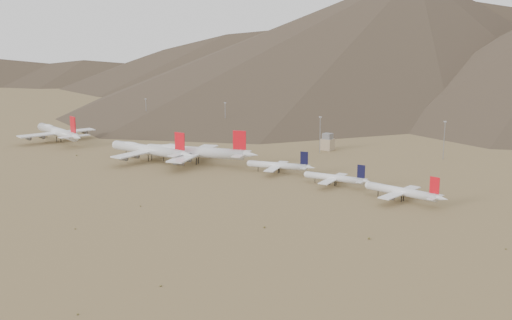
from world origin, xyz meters
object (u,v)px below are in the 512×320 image
Objects in this scene: widebody_west at (58,132)px; narrowbody_b at (336,178)px; widebody_east at (196,152)px; control_tower at (328,143)px; widebody_centre at (149,150)px; narrowbody_a at (279,166)px.

widebody_west is 1.83× the size of narrowbody_b.
control_tower is at bearing 46.35° from widebody_east.
widebody_west reaches higher than control_tower.
control_tower is (-53.87, 90.47, 0.96)m from narrowbody_b.
widebody_east reaches higher than widebody_centre.
widebody_centre reaches higher than control_tower.
narrowbody_a is at bearing 164.70° from narrowbody_b.
narrowbody_a is 43.50m from narrowbody_b.
narrowbody_a is (58.10, 8.22, -3.39)m from widebody_east.
widebody_west is at bearing 175.36° from narrowbody_b.
widebody_east is 101.67m from control_tower.
widebody_west is at bearing 174.51° from widebody_centre.
control_tower is (78.99, 99.89, -2.10)m from widebody_centre.
narrowbody_b is (100.76, -0.29, -3.66)m from widebody_east.
widebody_west is 107.10m from widebody_centre.
narrowbody_b is at bearing -25.61° from narrowbody_a.
widebody_east is at bearing 15.42° from widebody_west.
widebody_west is 1.03× the size of widebody_centre.
narrowbody_b is (239.28, -2.57, -3.49)m from widebody_west.
widebody_centre is at bearing 176.92° from narrowbody_a.
control_tower is (185.41, 87.89, -2.53)m from widebody_west.
narrowbody_a is at bearing -82.21° from control_tower.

